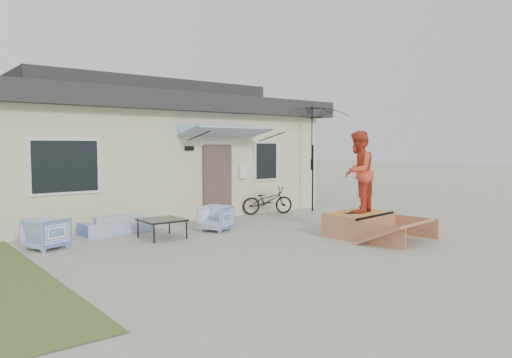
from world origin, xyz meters
TOP-DOWN VIEW (x-y plane):
  - ground at (0.00, 0.00)m, footprint 90.00×90.00m
  - house at (0.00, 7.99)m, footprint 10.80×8.49m
  - loveseat at (-2.25, 3.88)m, footprint 1.66×0.62m
  - armchair_left at (-3.99, 3.15)m, footprint 0.86×0.89m
  - armchair_right at (-0.19, 2.76)m, footprint 0.85×0.87m
  - coffee_table at (-1.65, 2.72)m, footprint 0.90×0.90m
  - bicycle at (2.63, 4.18)m, footprint 1.66×1.08m
  - patio_umbrella at (4.20, 3.83)m, footprint 2.60×2.46m
  - skate_ramp at (2.12, 0.23)m, footprint 1.81×2.25m
  - skateboard at (2.11, 0.28)m, footprint 0.76×0.24m
  - skater at (2.11, 0.28)m, footprint 1.11×1.00m

SIDE VIEW (x-z plane):
  - ground at x=0.00m, z-range 0.00..0.00m
  - coffee_table at x=-1.65m, z-range 0.00..0.44m
  - skate_ramp at x=2.12m, z-range 0.00..0.52m
  - loveseat at x=-2.25m, z-range 0.00..0.64m
  - armchair_right at x=-0.19m, z-range 0.00..0.69m
  - armchair_left at x=-3.99m, z-range 0.00..0.71m
  - bicycle at x=2.63m, z-range 0.00..1.00m
  - skateboard at x=2.11m, z-range 0.52..0.56m
  - skater at x=2.11m, z-range 0.56..2.44m
  - patio_umbrella at x=4.20m, z-range 0.65..2.85m
  - house at x=0.00m, z-range -0.11..3.99m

